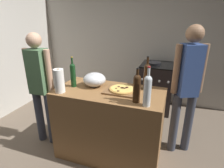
% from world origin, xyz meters
% --- Properties ---
extents(ground_plane, '(4.46, 3.03, 0.02)m').
position_xyz_m(ground_plane, '(0.00, 1.22, -0.01)').
color(ground_plane, '#6B5B4C').
extents(kitchen_wall_rear, '(4.46, 0.10, 2.60)m').
position_xyz_m(kitchen_wall_rear, '(0.00, 2.48, 1.30)').
color(kitchen_wall_rear, '#BCB7AD').
rests_on(kitchen_wall_rear, ground_plane).
extents(kitchen_wall_left, '(0.10, 3.03, 2.60)m').
position_xyz_m(kitchen_wall_left, '(-1.98, 1.22, 1.30)').
color(kitchen_wall_left, '#BCB7AD').
rests_on(kitchen_wall_left, ground_plane).
extents(counter, '(1.30, 0.66, 0.91)m').
position_xyz_m(counter, '(0.24, 0.59, 0.46)').
color(counter, olive).
rests_on(counter, ground_plane).
extents(cutting_board, '(0.40, 0.32, 0.02)m').
position_xyz_m(cutting_board, '(0.39, 0.62, 0.92)').
color(cutting_board, brown).
rests_on(cutting_board, counter).
extents(pizza, '(0.31, 0.31, 0.03)m').
position_xyz_m(pizza, '(0.39, 0.62, 0.95)').
color(pizza, tan).
rests_on(pizza, cutting_board).
extents(mixing_bowl, '(0.28, 0.28, 0.17)m').
position_xyz_m(mixing_bowl, '(0.01, 0.67, 1.00)').
color(mixing_bowl, '#B2B2B7').
rests_on(mixing_bowl, counter).
extents(paper_towel_roll, '(0.12, 0.12, 0.28)m').
position_xyz_m(paper_towel_roll, '(-0.29, 0.36, 1.05)').
color(paper_towel_roll, white).
rests_on(paper_towel_roll, counter).
extents(wine_bottle_amber, '(0.07, 0.07, 0.38)m').
position_xyz_m(wine_bottle_amber, '(-0.23, 0.57, 1.08)').
color(wine_bottle_amber, '#143819').
rests_on(wine_bottle_amber, counter).
extents(wine_bottle_dark, '(0.08, 0.08, 0.37)m').
position_xyz_m(wine_bottle_dark, '(0.60, 0.40, 1.08)').
color(wine_bottle_dark, '#331E0F').
rests_on(wine_bottle_dark, counter).
extents(wine_bottle_clear, '(0.08, 0.08, 0.40)m').
position_xyz_m(wine_bottle_clear, '(0.72, 0.35, 1.09)').
color(wine_bottle_clear, silver).
rests_on(wine_bottle_clear, counter).
extents(wine_bottle_green, '(0.08, 0.08, 0.41)m').
position_xyz_m(wine_bottle_green, '(0.64, 0.77, 1.09)').
color(wine_bottle_green, '#331E0F').
rests_on(wine_bottle_green, counter).
extents(stove, '(0.59, 0.63, 0.95)m').
position_xyz_m(stove, '(0.64, 2.08, 0.46)').
color(stove, black).
rests_on(stove, ground_plane).
extents(person_in_stripes, '(0.40, 0.21, 1.56)m').
position_xyz_m(person_in_stripes, '(-0.73, 0.54, 0.90)').
color(person_in_stripes, '#383D4C').
rests_on(person_in_stripes, ground_plane).
extents(person_in_red, '(0.37, 0.28, 1.67)m').
position_xyz_m(person_in_red, '(1.11, 0.98, 0.97)').
color(person_in_red, '#383D4C').
rests_on(person_in_red, ground_plane).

